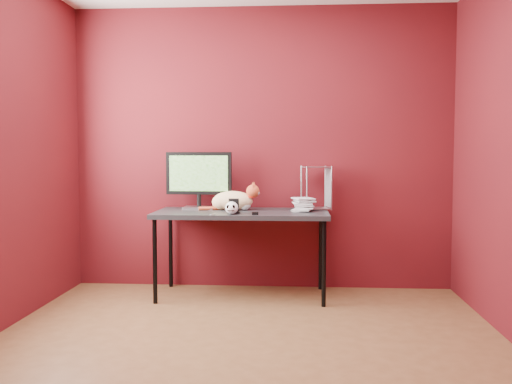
# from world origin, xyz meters

# --- Properties ---
(room) EXTENTS (3.52, 3.52, 2.61)m
(room) POSITION_xyz_m (0.00, 0.00, 1.45)
(room) COLOR brown
(room) RESTS_ON ground
(desk) EXTENTS (1.50, 0.70, 0.75)m
(desk) POSITION_xyz_m (-0.15, 1.37, 0.70)
(desk) COLOR black
(desk) RESTS_ON ground
(monitor) EXTENTS (0.60, 0.20, 0.51)m
(monitor) POSITION_xyz_m (-0.55, 1.53, 1.04)
(monitor) COLOR #B4B4B9
(monitor) RESTS_ON desk
(cat) EXTENTS (0.54, 0.23, 0.25)m
(cat) POSITION_xyz_m (-0.24, 1.47, 0.84)
(cat) COLOR orange
(cat) RESTS_ON desk
(skull_mug) EXTENTS (0.11, 0.11, 0.10)m
(skull_mug) POSITION_xyz_m (-0.21, 1.11, 0.80)
(skull_mug) COLOR white
(skull_mug) RESTS_ON desk
(speaker) EXTENTS (0.11, 0.11, 0.12)m
(speaker) POSITION_xyz_m (-0.20, 1.20, 0.81)
(speaker) COLOR black
(speaker) RESTS_ON desk
(book_stack) EXTENTS (0.22, 0.25, 1.29)m
(book_stack) POSITION_xyz_m (0.31, 1.44, 1.39)
(book_stack) COLOR beige
(book_stack) RESTS_ON desk
(wire_rack) EXTENTS (0.27, 0.24, 0.39)m
(wire_rack) POSITION_xyz_m (0.50, 1.58, 0.95)
(wire_rack) COLOR #B4B4B9
(wire_rack) RESTS_ON desk
(pocket_knife) EXTENTS (0.09, 0.04, 0.02)m
(pocket_knife) POSITION_xyz_m (-0.21, 1.23, 0.76)
(pocket_knife) COLOR #AA180D
(pocket_knife) RESTS_ON desk
(black_gadget) EXTENTS (0.05, 0.04, 0.02)m
(black_gadget) POSITION_xyz_m (-0.01, 1.08, 0.76)
(black_gadget) COLOR black
(black_gadget) RESTS_ON desk
(washer) EXTENTS (0.05, 0.05, 0.00)m
(washer) POSITION_xyz_m (-0.37, 1.08, 0.75)
(washer) COLOR #B4B4B9
(washer) RESTS_ON desk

